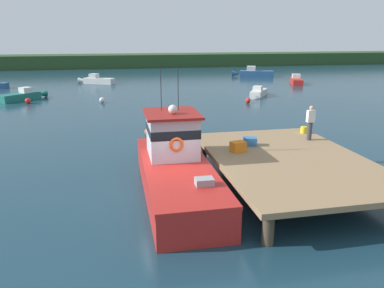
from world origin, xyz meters
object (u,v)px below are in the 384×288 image
at_px(crate_stack_mid_dock, 238,147).
at_px(crate_stack_near_edge, 250,141).
at_px(moored_boat_far_right, 254,73).
at_px(moored_boat_mid_harbor, 23,96).
at_px(moored_boat_far_left, 258,93).
at_px(moored_boat_outer_mooring, 97,80).
at_px(deckhand_by_the_boat, 310,122).
at_px(mooring_buoy_outer, 102,100).
at_px(mooring_buoy_spare_mooring, 148,132).
at_px(main_fishing_boat, 175,165).
at_px(mooring_buoy_channel_marker, 248,101).
at_px(bait_bucket, 304,130).
at_px(moored_boat_near_channel, 296,81).
at_px(mooring_buoy_inshore, 28,101).

relative_size(crate_stack_mid_dock, crate_stack_near_edge, 1.00).
height_order(crate_stack_mid_dock, moored_boat_far_right, crate_stack_mid_dock).
distance_m(moored_boat_mid_harbor, moored_boat_far_left, 22.89).
relative_size(moored_boat_outer_mooring, moored_boat_far_left, 1.21).
distance_m(deckhand_by_the_boat, moored_boat_far_left, 20.83).
height_order(deckhand_by_the_boat, mooring_buoy_outer, deckhand_by_the_boat).
bearing_deg(moored_boat_far_right, mooring_buoy_outer, -139.84).
xyz_separation_m(moored_boat_outer_mooring, mooring_buoy_spare_mooring, (4.01, -27.03, -0.20)).
xyz_separation_m(moored_boat_mid_harbor, mooring_buoy_outer, (7.37, -3.04, -0.15)).
xyz_separation_m(main_fishing_boat, mooring_buoy_channel_marker, (9.68, 18.11, -0.78)).
height_order(crate_stack_mid_dock, moored_boat_far_left, crate_stack_mid_dock).
relative_size(bait_bucket, moored_boat_far_right, 0.06).
bearing_deg(mooring_buoy_spare_mooring, mooring_buoy_channel_marker, 43.79).
bearing_deg(moored_boat_outer_mooring, moored_boat_near_channel, -12.15).
height_order(mooring_buoy_channel_marker, mooring_buoy_outer, mooring_buoy_outer).
relative_size(moored_boat_mid_harbor, mooring_buoy_channel_marker, 8.72).
bearing_deg(crate_stack_near_edge, main_fishing_boat, -158.99).
xyz_separation_m(deckhand_by_the_boat, moored_boat_far_left, (5.39, 20.05, -1.69)).
relative_size(moored_boat_mid_harbor, mooring_buoy_spare_mooring, 8.83).
relative_size(bait_bucket, deckhand_by_the_boat, 0.21).
distance_m(main_fishing_boat, moored_boat_outer_mooring, 35.85).
height_order(bait_bucket, moored_boat_far_right, moored_boat_far_right).
bearing_deg(crate_stack_near_edge, mooring_buoy_outer, 109.50).
xyz_separation_m(crate_stack_mid_dock, bait_bucket, (4.23, 2.26, -0.04)).
bearing_deg(mooring_buoy_spare_mooring, mooring_buoy_outer, 103.64).
height_order(moored_boat_outer_mooring, moored_boat_far_right, moored_boat_far_right).
height_order(main_fishing_boat, moored_boat_far_left, main_fishing_boat).
distance_m(moored_boat_near_channel, mooring_buoy_outer, 25.55).
bearing_deg(moored_boat_mid_harbor, main_fishing_boat, -66.10).
height_order(moored_boat_far_right, mooring_buoy_outer, moored_boat_far_right).
bearing_deg(crate_stack_mid_dock, moored_boat_far_right, 68.22).
bearing_deg(deckhand_by_the_boat, mooring_buoy_channel_marker, 79.69).
distance_m(crate_stack_mid_dock, moored_boat_far_left, 23.08).
distance_m(crate_stack_mid_dock, mooring_buoy_outer, 21.40).
bearing_deg(moored_boat_near_channel, moored_boat_far_right, 103.91).
xyz_separation_m(deckhand_by_the_boat, moored_boat_outer_mooring, (-10.99, 33.91, -1.63)).
distance_m(moored_boat_mid_harbor, mooring_buoy_channel_marker, 21.23).
relative_size(bait_bucket, moored_boat_outer_mooring, 0.07).
distance_m(crate_stack_near_edge, moored_boat_mid_harbor, 26.87).
height_order(main_fishing_boat, crate_stack_mid_dock, main_fishing_boat).
distance_m(deckhand_by_the_boat, mooring_buoy_inshore, 26.27).
height_order(main_fishing_boat, moored_boat_mid_harbor, main_fishing_boat).
xyz_separation_m(bait_bucket, moored_boat_far_left, (5.03, 18.85, -1.00)).
height_order(deckhand_by_the_boat, moored_boat_mid_harbor, deckhand_by_the_boat).
bearing_deg(moored_boat_far_left, crate_stack_near_edge, -112.53).
bearing_deg(mooring_buoy_spare_mooring, crate_stack_mid_dock, -68.69).
bearing_deg(main_fishing_boat, mooring_buoy_channel_marker, 61.88).
bearing_deg(deckhand_by_the_boat, moored_boat_mid_harbor, 127.75).
distance_m(main_fishing_boat, moored_boat_far_left, 24.86).
xyz_separation_m(moored_boat_far_right, mooring_buoy_outer, (-21.60, -18.23, -0.28)).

